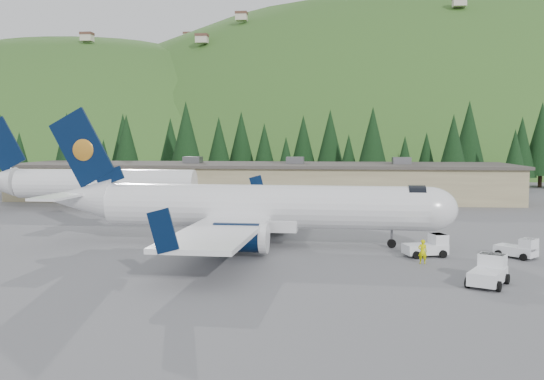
{
  "coord_description": "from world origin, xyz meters",
  "views": [
    {
      "loc": [
        5.74,
        -48.73,
        8.61
      ],
      "look_at": [
        0.0,
        6.0,
        4.0
      ],
      "focal_mm": 40.0,
      "sensor_mm": 36.0,
      "label": 1
    }
  ],
  "objects_px": {
    "second_airliner": "(82,183)",
    "terminal_building": "(261,181)",
    "baggage_tug_a": "(429,246)",
    "baggage_tug_b": "(519,249)",
    "ramp_worker": "(423,252)",
    "baggage_tug_c": "(489,272)",
    "airliner": "(252,208)"
  },
  "relations": [
    {
      "from": "second_airliner",
      "to": "terminal_building",
      "type": "bearing_deg",
      "value": 38.78
    },
    {
      "from": "baggage_tug_a",
      "to": "terminal_building",
      "type": "bearing_deg",
      "value": 95.79
    },
    {
      "from": "second_airliner",
      "to": "baggage_tug_b",
      "type": "xyz_separation_m",
      "value": [
        44.01,
        -25.68,
        -2.65
      ]
    },
    {
      "from": "terminal_building",
      "to": "ramp_worker",
      "type": "bearing_deg",
      "value": -69.26
    },
    {
      "from": "baggage_tug_c",
      "to": "baggage_tug_b",
      "type": "bearing_deg",
      "value": 0.67
    },
    {
      "from": "second_airliner",
      "to": "baggage_tug_a",
      "type": "relative_size",
      "value": 8.08
    },
    {
      "from": "second_airliner",
      "to": "baggage_tug_b",
      "type": "height_order",
      "value": "second_airliner"
    },
    {
      "from": "baggage_tug_c",
      "to": "ramp_worker",
      "type": "distance_m",
      "value": 6.59
    },
    {
      "from": "baggage_tug_c",
      "to": "baggage_tug_a",
      "type": "bearing_deg",
      "value": 41.28
    },
    {
      "from": "baggage_tug_a",
      "to": "baggage_tug_c",
      "type": "xyz_separation_m",
      "value": [
        2.21,
        -8.62,
        0.04
      ]
    },
    {
      "from": "airliner",
      "to": "baggage_tug_b",
      "type": "xyz_separation_m",
      "value": [
        20.08,
        -3.72,
        -2.34
      ]
    },
    {
      "from": "terminal_building",
      "to": "ramp_worker",
      "type": "height_order",
      "value": "terminal_building"
    },
    {
      "from": "baggage_tug_c",
      "to": "second_airliner",
      "type": "bearing_deg",
      "value": 76.16
    },
    {
      "from": "airliner",
      "to": "baggage_tug_a",
      "type": "relative_size",
      "value": 10.01
    },
    {
      "from": "airliner",
      "to": "ramp_worker",
      "type": "relative_size",
      "value": 20.02
    },
    {
      "from": "baggage_tug_a",
      "to": "baggage_tug_b",
      "type": "distance_m",
      "value": 6.44
    },
    {
      "from": "second_airliner",
      "to": "baggage_tug_a",
      "type": "bearing_deg",
      "value": -34.31
    },
    {
      "from": "baggage_tug_b",
      "to": "terminal_building",
      "type": "height_order",
      "value": "terminal_building"
    },
    {
      "from": "second_airliner",
      "to": "terminal_building",
      "type": "distance_m",
      "value": 25.55
    },
    {
      "from": "terminal_building",
      "to": "baggage_tug_a",
      "type": "bearing_deg",
      "value": -67.02
    },
    {
      "from": "terminal_building",
      "to": "ramp_worker",
      "type": "relative_size",
      "value": 41.7
    },
    {
      "from": "terminal_building",
      "to": "second_airliner",
      "type": "bearing_deg",
      "value": -141.22
    },
    {
      "from": "airliner",
      "to": "ramp_worker",
      "type": "height_order",
      "value": "airliner"
    },
    {
      "from": "baggage_tug_c",
      "to": "ramp_worker",
      "type": "height_order",
      "value": "baggage_tug_c"
    },
    {
      "from": "second_airliner",
      "to": "baggage_tug_c",
      "type": "bearing_deg",
      "value": -40.73
    },
    {
      "from": "baggage_tug_b",
      "to": "ramp_worker",
      "type": "distance_m",
      "value": 7.78
    },
    {
      "from": "airliner",
      "to": "terminal_building",
      "type": "height_order",
      "value": "airliner"
    },
    {
      "from": "airliner",
      "to": "baggage_tug_a",
      "type": "bearing_deg",
      "value": -12.7
    },
    {
      "from": "terminal_building",
      "to": "ramp_worker",
      "type": "xyz_separation_m",
      "value": [
        16.82,
        -44.42,
        -1.77
      ]
    },
    {
      "from": "second_airliner",
      "to": "baggage_tug_c",
      "type": "height_order",
      "value": "second_airliner"
    },
    {
      "from": "baggage_tug_b",
      "to": "baggage_tug_c",
      "type": "xyz_separation_m",
      "value": [
        -4.23,
        -8.58,
        0.1
      ]
    },
    {
      "from": "second_airliner",
      "to": "ramp_worker",
      "type": "height_order",
      "value": "second_airliner"
    }
  ]
}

